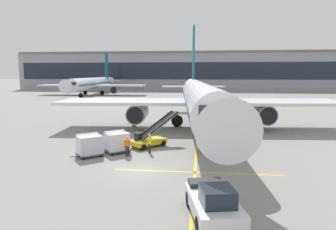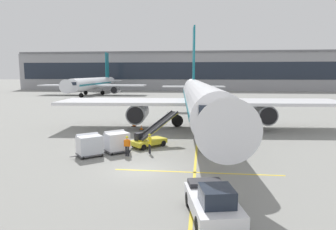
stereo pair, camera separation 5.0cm
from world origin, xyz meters
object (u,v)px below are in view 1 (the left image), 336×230
object	(u,v)px
ground_crew_by_carts	(127,145)
safety_cone_engine_keepout	(141,128)
parked_airplane	(200,98)
ground_crew_marshaller	(150,142)
baggage_cart_second	(89,145)
ground_crew_by_loader	(116,139)
safety_cone_wingtip	(134,124)
baggage_cart_lead	(117,141)
distant_airplane	(92,84)
pushback_tug	(213,202)
belt_loader	(151,137)

from	to	relation	value
ground_crew_by_carts	safety_cone_engine_keepout	xyz separation A→B (m)	(-1.17, 11.70, -0.70)
parked_airplane	ground_crew_marshaller	distance (m)	13.71
baggage_cart_second	ground_crew_marshaller	bearing A→B (deg)	17.18
parked_airplane	safety_cone_engine_keepout	world-z (taller)	parked_airplane
ground_crew_by_loader	safety_cone_wingtip	world-z (taller)	ground_crew_by_loader
ground_crew_by_carts	parked_airplane	bearing A→B (deg)	66.68
baggage_cart_lead	distant_airplane	distance (m)	73.35
baggage_cart_lead	pushback_tug	size ratio (longest dim) A/B	0.55
baggage_cart_second	ground_crew_by_carts	xyz separation A→B (m)	(3.16, 0.41, -0.00)
parked_airplane	pushback_tug	distance (m)	24.33
safety_cone_wingtip	distant_airplane	xyz separation A→B (m)	(-26.06, 54.93, 3.26)
safety_cone_wingtip	ground_crew_by_loader	bearing A→B (deg)	-84.38
baggage_cart_second	belt_loader	bearing A→B (deg)	41.41
pushback_tug	ground_crew_marshaller	bearing A→B (deg)	114.11
parked_airplane	belt_loader	bearing A→B (deg)	-114.10
pushback_tug	ground_crew_by_carts	xyz separation A→B (m)	(-6.84, 10.29, 0.17)
safety_cone_engine_keepout	distant_airplane	size ratio (longest dim) A/B	0.01
pushback_tug	safety_cone_engine_keepout	distance (m)	23.41
pushback_tug	ground_crew_by_loader	size ratio (longest dim) A/B	2.72
belt_loader	safety_cone_engine_keepout	distance (m)	8.52
baggage_cart_second	pushback_tug	bearing A→B (deg)	-44.68
distant_airplane	belt_loader	bearing A→B (deg)	-65.29
ground_crew_by_carts	belt_loader	bearing A→B (deg)	68.94
ground_crew_by_loader	ground_crew_by_carts	distance (m)	2.33
baggage_cart_lead	safety_cone_wingtip	bearing A→B (deg)	96.36
belt_loader	ground_crew_by_loader	xyz separation A→B (m)	(-2.84, -1.78, 0.10)
ground_crew_marshaller	safety_cone_wingtip	size ratio (longest dim) A/B	2.56
ground_crew_by_loader	ground_crew_marshaller	bearing A→B (deg)	-12.52
ground_crew_by_loader	ground_crew_by_carts	xyz separation A→B (m)	(1.46, -1.82, 0.00)
baggage_cart_second	parked_airplane	bearing A→B (deg)	57.36
safety_cone_wingtip	ground_crew_marshaller	bearing A→B (deg)	-71.26
parked_airplane	distant_airplane	bearing A→B (deg)	122.15
baggage_cart_second	safety_cone_engine_keepout	world-z (taller)	baggage_cart_second
baggage_cart_second	ground_crew_by_carts	size ratio (longest dim) A/B	1.50
belt_loader	safety_cone_engine_keepout	xyz separation A→B (m)	(-2.55, 8.10, -0.60)
baggage_cart_lead	safety_cone_engine_keepout	size ratio (longest dim) A/B	4.22
baggage_cart_second	ground_crew_by_loader	xyz separation A→B (m)	(1.70, 2.22, -0.00)
ground_crew_marshaller	safety_cone_wingtip	bearing A→B (deg)	108.74
ground_crew_by_carts	safety_cone_wingtip	size ratio (longest dim) A/B	2.56
baggage_cart_second	ground_crew_marshaller	size ratio (longest dim) A/B	1.50
ground_crew_marshaller	belt_loader	bearing A→B (deg)	98.01
safety_cone_engine_keepout	safety_cone_wingtip	xyz separation A→B (m)	(-1.50, 2.38, 0.03)
safety_cone_engine_keepout	ground_crew_marshaller	bearing A→B (deg)	-74.67
pushback_tug	safety_cone_engine_keepout	bearing A→B (deg)	110.00
ground_crew_by_carts	safety_cone_wingtip	world-z (taller)	ground_crew_by_carts
ground_crew_by_carts	baggage_cart_lead	bearing A→B (deg)	138.44
belt_loader	safety_cone_engine_keepout	size ratio (longest dim) A/B	7.61
parked_airplane	baggage_cart_lead	world-z (taller)	parked_airplane
distant_airplane	safety_cone_engine_keepout	bearing A→B (deg)	-64.32
baggage_cart_lead	ground_crew_by_carts	distance (m)	1.62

